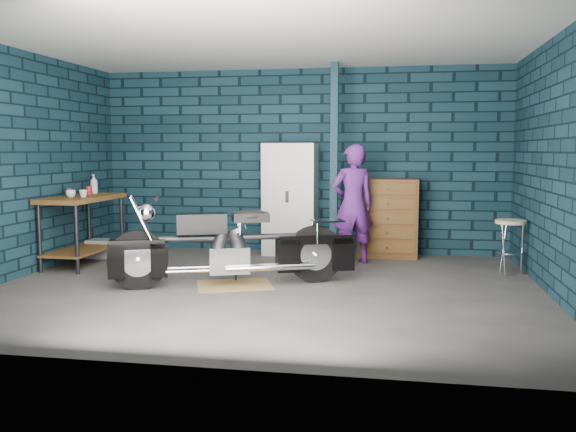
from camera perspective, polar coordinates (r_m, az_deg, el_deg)
name	(u,v)px	position (r m, az deg, el deg)	size (l,w,h in m)	color
ground	(265,288)	(6.78, -2.13, -6.73)	(6.00, 6.00, 0.00)	#534F4D
room_walls	(275,116)	(7.16, -1.24, 9.31)	(6.02, 5.01, 2.71)	#0E232E
support_post	(334,162)	(8.45, 4.33, 5.06)	(0.10, 0.10, 2.70)	#112C38
workbench	(83,230)	(8.53, -18.60, -1.27)	(0.60, 1.40, 0.91)	brown
drip_mat	(234,285)	(6.92, -5.04, -6.44)	(0.83, 0.62, 0.01)	olive
motorcycle	(234,240)	(6.83, -5.08, -2.26)	(2.33, 0.63, 1.03)	black
person	(353,204)	(8.17, 6.09, 1.12)	(0.58, 0.38, 1.59)	#5C217D
storage_bin	(103,249)	(9.00, -16.89, -2.93)	(0.41, 0.29, 0.26)	gray
locker	(290,199)	(8.84, 0.21, 1.60)	(0.75, 0.54, 1.61)	silver
tool_chest	(388,218)	(8.74, 9.32, -0.19)	(0.83, 0.46, 1.11)	brown
shop_stool	(510,247)	(7.91, 20.04, -2.76)	(0.37, 0.37, 0.67)	#BEB58F
cup_a	(71,194)	(8.29, -19.67, 1.98)	(0.12, 0.12, 0.10)	#BEB58F
cup_b	(83,194)	(8.24, -18.61, 2.00)	(0.10, 0.10, 0.10)	#BEB58F
mug_purple	(69,192)	(8.54, -19.85, 2.12)	(0.08, 0.08, 0.11)	#58165B
mug_red	(89,191)	(8.64, -18.14, 2.27)	(0.09, 0.09, 0.12)	maroon
bottle	(94,184)	(8.90, -17.71, 2.87)	(0.10, 0.10, 0.27)	gray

